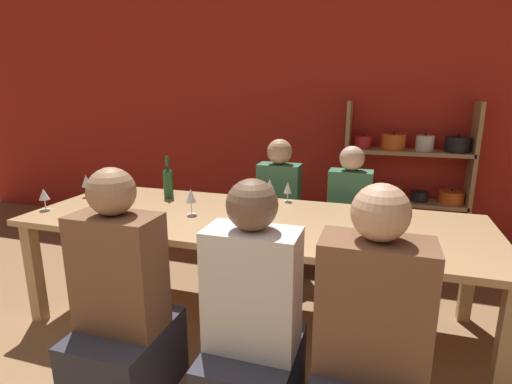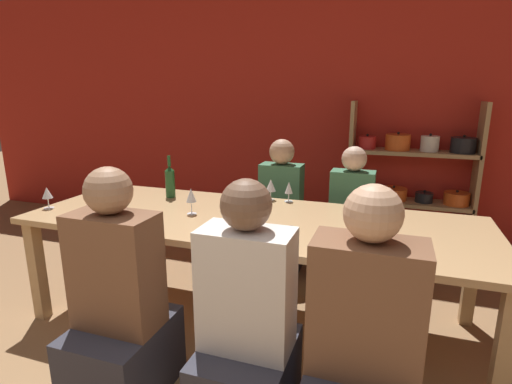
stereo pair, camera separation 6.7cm
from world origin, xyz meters
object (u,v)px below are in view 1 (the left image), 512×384
dining_table (251,227)px  person_far_a (279,222)px  wine_glass_red_a (371,193)px  wine_glass_red_c (86,182)px  person_near_a (123,318)px  person_near_b (252,340)px  cell_phone (282,228)px  wine_glass_empty_b (44,195)px  person_near_c (368,370)px  shelf_unit (406,194)px  wine_glass_white_b (360,200)px  wine_glass_white_a (191,197)px  person_far_b (348,233)px  wine_glass_empty_a (288,188)px  wine_bottle_green (168,182)px  wine_glass_red_b (270,186)px

dining_table → person_far_a: (-0.03, 0.87, -0.25)m
wine_glass_red_a → wine_glass_red_c: size_ratio=0.90×
person_near_a → person_near_b: person_near_a is taller
wine_glass_red_c → cell_phone: (1.65, -0.28, -0.12)m
wine_glass_empty_b → person_near_c: person_near_c is taller
shelf_unit → wine_glass_white_b: 1.48m
wine_glass_white_a → cell_phone: bearing=-8.6°
dining_table → person_far_b: 1.01m
wine_glass_white_b → person_near_b: person_near_b is taller
wine_glass_empty_a → wine_glass_red_a: 0.60m
wine_glass_red_a → wine_bottle_green: bearing=-174.6°
wine_glass_white_a → wine_glass_white_b: bearing=16.5°
cell_phone → person_far_b: (0.33, 0.95, -0.33)m
wine_glass_white_a → wine_glass_empty_a: bearing=43.6°
wine_glass_red_c → person_far_b: person_far_b is taller
wine_glass_white_b → person_near_b: size_ratio=0.13×
wine_glass_red_c → person_near_c: size_ratio=0.14×
wine_glass_white_a → wine_glass_red_c: (-1.00, 0.18, -0.00)m
shelf_unit → person_near_c: bearing=-95.6°
shelf_unit → person_near_b: (-0.77, -2.51, -0.14)m
wine_glass_red_c → person_far_a: size_ratio=0.15×
wine_glass_white_b → person_far_b: size_ratio=0.14×
wine_glass_red_a → person_near_b: bearing=-109.8°
wine_glass_white_b → person_far_b: (-0.11, 0.53, -0.43)m
wine_glass_red_c → person_far_b: size_ratio=0.15×
wine_glass_red_b → person_near_c: (0.80, -1.36, -0.42)m
wine_glass_white_a → wine_glass_red_c: bearing=169.8°
wine_glass_red_b → wine_glass_red_a: bearing=-1.9°
wine_glass_red_a → wine_glass_empty_b: 2.28m
wine_glass_white_a → cell_phone: size_ratio=1.09×
wine_glass_red_b → wine_glass_red_c: 1.44m
dining_table → wine_glass_red_c: wine_glass_red_c is taller
wine_bottle_green → person_near_b: size_ratio=0.27×
wine_glass_empty_a → wine_glass_red_a: size_ratio=0.98×
shelf_unit → person_far_b: bearing=-118.9°
wine_bottle_green → wine_glass_empty_b: bearing=-139.7°
wine_glass_empty_b → wine_glass_red_c: wine_glass_red_c is taller
wine_bottle_green → wine_glass_empty_b: (-0.66, -0.56, -0.02)m
dining_table → wine_glass_red_b: (-0.01, 0.46, 0.18)m
wine_glass_red_a → wine_glass_red_b: (-0.74, 0.02, -0.00)m
shelf_unit → person_near_b: bearing=-107.1°
person_near_b → person_far_b: size_ratio=1.05×
person_near_a → person_far_a: person_near_a is taller
dining_table → cell_phone: cell_phone is taller
wine_bottle_green → cell_phone: (1.02, -0.45, -0.12)m
wine_glass_white_b → wine_glass_red_a: wine_glass_white_b is taller
wine_bottle_green → wine_glass_empty_b: wine_bottle_green is taller
wine_glass_white_a → wine_glass_empty_b: bearing=-168.4°
dining_table → cell_phone: size_ratio=18.23×
shelf_unit → person_near_b: size_ratio=1.22×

